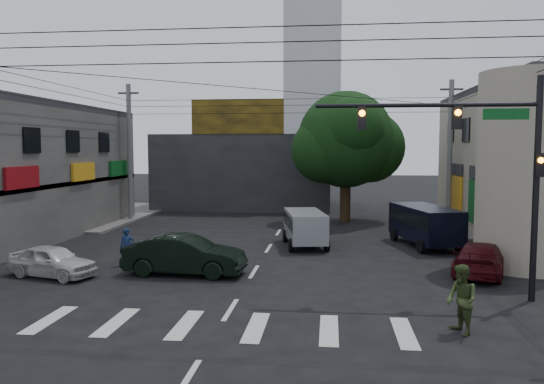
% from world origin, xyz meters
% --- Properties ---
extents(ground, '(160.00, 160.00, 0.00)m').
position_xyz_m(ground, '(0.00, 0.00, 0.00)').
color(ground, black).
rests_on(ground, ground).
extents(sidewalk_far_left, '(16.00, 16.00, 0.15)m').
position_xyz_m(sidewalk_far_left, '(-18.00, 18.00, 0.07)').
color(sidewalk_far_left, '#514F4C').
rests_on(sidewalk_far_left, ground).
extents(corner_column, '(4.00, 4.00, 8.00)m').
position_xyz_m(corner_column, '(11.00, 4.00, 4.00)').
color(corner_column, gray).
rests_on(corner_column, ground).
extents(building_far, '(14.00, 10.00, 6.00)m').
position_xyz_m(building_far, '(-4.00, 26.00, 3.00)').
color(building_far, '#232326').
rests_on(building_far, ground).
extents(billboard, '(7.00, 0.30, 2.60)m').
position_xyz_m(billboard, '(-4.00, 21.10, 7.30)').
color(billboard, olive).
rests_on(billboard, building_far).
extents(tower_distant, '(9.00, 9.00, 44.00)m').
position_xyz_m(tower_distant, '(0.00, 70.00, 22.00)').
color(tower_distant, silver).
rests_on(tower_distant, ground).
extents(street_tree, '(6.40, 6.40, 8.70)m').
position_xyz_m(street_tree, '(4.00, 17.00, 5.47)').
color(street_tree, black).
rests_on(street_tree, ground).
extents(traffic_gantry, '(7.10, 0.35, 7.20)m').
position_xyz_m(traffic_gantry, '(7.82, -1.00, 4.83)').
color(traffic_gantry, black).
rests_on(traffic_gantry, ground).
extents(utility_pole_far_left, '(0.32, 0.32, 9.20)m').
position_xyz_m(utility_pole_far_left, '(-10.50, 16.00, 4.60)').
color(utility_pole_far_left, '#59595B').
rests_on(utility_pole_far_left, ground).
extents(utility_pole_far_right, '(0.32, 0.32, 9.20)m').
position_xyz_m(utility_pole_far_right, '(10.50, 16.00, 4.60)').
color(utility_pole_far_right, '#59595B').
rests_on(utility_pole_far_right, ground).
extents(dark_sedan, '(2.17, 4.88, 1.55)m').
position_xyz_m(dark_sedan, '(-2.61, 1.28, 0.77)').
color(dark_sedan, black).
rests_on(dark_sedan, ground).
extents(white_compact, '(3.38, 4.36, 1.22)m').
position_xyz_m(white_compact, '(-7.57, 0.37, 0.61)').
color(white_compact, beige).
rests_on(white_compact, ground).
extents(maroon_sedan, '(4.65, 5.56, 1.28)m').
position_xyz_m(maroon_sedan, '(8.85, 2.54, 0.64)').
color(maroon_sedan, '#3C080D').
rests_on(maroon_sedan, ground).
extents(silver_minivan, '(4.70, 3.20, 1.75)m').
position_xyz_m(silver_minivan, '(1.76, 7.76, 0.88)').
color(silver_minivan, '#93969B').
rests_on(silver_minivan, ground).
extents(navy_van, '(5.93, 4.36, 2.00)m').
position_xyz_m(navy_van, '(7.75, 8.45, 1.00)').
color(navy_van, black).
rests_on(navy_van, ground).
extents(traffic_officer, '(0.84, 0.77, 1.58)m').
position_xyz_m(traffic_officer, '(-5.47, 2.57, 0.79)').
color(traffic_officer, '#142447').
rests_on(traffic_officer, ground).
extents(pedestrian_olive, '(1.32, 1.24, 1.87)m').
position_xyz_m(pedestrian_olive, '(6.47, -4.43, 0.93)').
color(pedestrian_olive, '#33431E').
rests_on(pedestrian_olive, ground).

